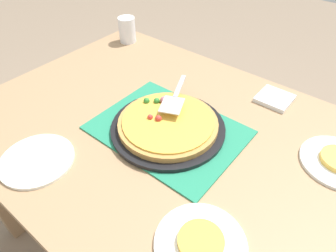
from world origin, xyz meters
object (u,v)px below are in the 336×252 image
pizza_server (175,97)px  plate_side (37,160)px  served_slice_right (201,241)px  cup_far (127,30)px  pizza_pan (168,128)px  plate_far_right (200,244)px  pizza (168,123)px  napkin_stack (275,98)px

pizza_server → plate_side: bearing=68.0°
served_slice_right → cup_far: bearing=-36.5°
pizza_pan → cup_far: cup_far is taller
plate_far_right → cup_far: size_ratio=1.83×
served_slice_right → pizza_server: (0.35, -0.35, 0.05)m
served_slice_right → cup_far: 1.10m
plate_side → served_slice_right: served_slice_right is taller
plate_far_right → pizza_server: (0.35, -0.35, 0.07)m
served_slice_right → pizza: bearing=-40.3°
plate_far_right → served_slice_right: 0.01m
cup_far → plate_side: bearing=115.3°
pizza → plate_side: bearing=58.5°
pizza_pan → cup_far: (0.57, -0.39, 0.05)m
plate_side → plate_far_right: bearing=-170.4°
plate_far_right → napkin_stack: bearing=-80.7°
pizza → cup_far: size_ratio=2.75×
pizza_pan → plate_far_right: 0.41m
plate_side → served_slice_right: bearing=-170.4°
pizza_server → cup_far: bearing=-29.5°
plate_far_right → cup_far: cup_far is taller
plate_side → pizza_server: 0.48m
plate_far_right → cup_far: 1.10m
pizza_pan → plate_far_right: pizza_pan is taller
pizza → plate_far_right: size_ratio=1.50×
served_slice_right → pizza_server: size_ratio=0.48×
pizza → plate_far_right: pizza is taller
pizza_pan → napkin_stack: (-0.21, -0.39, -0.01)m
pizza_pan → served_slice_right: served_slice_right is taller
pizza → cup_far: 0.69m
pizza_pan → pizza_server: (0.04, -0.09, 0.06)m
pizza_server → pizza_pan: bearing=114.2°
pizza_pan → napkin_stack: pizza_pan is taller
pizza_pan → pizza: bearing=-35.9°
plate_far_right → napkin_stack: size_ratio=1.83×
plate_side → pizza_server: bearing=-112.0°
served_slice_right → plate_side: bearing=9.6°
pizza → cup_far: cup_far is taller
plate_far_right → plate_side: same height
cup_far → pizza_server: bearing=150.5°
pizza_server → napkin_stack: bearing=-129.7°
plate_side → cup_far: cup_far is taller
pizza → served_slice_right: bearing=139.7°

